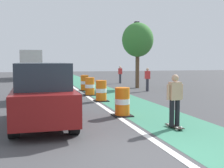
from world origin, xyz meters
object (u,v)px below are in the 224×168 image
traffic_barrel_mid (101,91)px  pedestrian_waiting (147,79)px  parked_suv_nearest (43,94)px  traffic_barrel_front (122,102)px  traffic_barrel_far (85,83)px  traffic_barrel_back (90,87)px  street_tree_sidewalk (138,40)px  delivery_truck_down_block (32,63)px  pedestrian_crossing (120,74)px  skateboarder_on_lane (175,99)px  parked_sedan_second (44,84)px  traffic_light_corner (137,43)px

traffic_barrel_mid → pedestrian_waiting: (4.19, 3.92, 0.33)m
parked_suv_nearest → traffic_barrel_front: bearing=15.9°
traffic_barrel_far → traffic_barrel_back: bearing=-93.4°
traffic_barrel_front → street_tree_sidewalk: bearing=66.8°
delivery_truck_down_block → pedestrian_crossing: (7.88, -9.43, -0.98)m
traffic_barrel_front → traffic_barrel_back: bearing=89.6°
pedestrian_crossing → parked_suv_nearest: bearing=-115.1°
parked_suv_nearest → delivery_truck_down_block: bearing=90.8°
parked_suv_nearest → street_tree_sidewalk: 13.81m
parked_suv_nearest → traffic_barrel_front: size_ratio=4.23×
skateboarder_on_lane → pedestrian_crossing: 17.94m
traffic_barrel_mid → pedestrian_crossing: pedestrian_crossing is taller
traffic_barrel_far → delivery_truck_down_block: bearing=103.4°
skateboarder_on_lane → street_tree_sidewalk: street_tree_sidewalk is taller
skateboarder_on_lane → parked_sedan_second: bearing=114.2°
pedestrian_waiting → street_tree_sidewalk: street_tree_sidewalk is taller
parked_sedan_second → delivery_truck_down_block: size_ratio=0.54×
delivery_truck_down_block → traffic_barrel_back: bearing=-79.2°
delivery_truck_down_block → parked_sedan_second: bearing=-88.0°
parked_sedan_second → traffic_barrel_back: bearing=21.0°
traffic_barrel_back → traffic_barrel_front: bearing=-90.4°
traffic_barrel_front → traffic_barrel_back: size_ratio=1.00×
traffic_barrel_front → pedestrian_waiting: (4.32, 8.05, 0.33)m
skateboarder_on_lane → street_tree_sidewalk: bearing=74.7°
parked_suv_nearest → pedestrian_waiting: bearing=50.6°
skateboarder_on_lane → traffic_barrel_front: 2.60m
traffic_barrel_mid → pedestrian_crossing: (4.40, 11.07, 0.33)m
parked_suv_nearest → traffic_barrel_back: parked_suv_nearest is taller
pedestrian_waiting → skateboarder_on_lane: bearing=-107.8°
traffic_light_corner → traffic_barrel_far: bearing=-165.4°
traffic_barrel_far → traffic_barrel_front: bearing=-91.3°
traffic_barrel_mid → traffic_barrel_far: bearing=89.1°
parked_sedan_second → traffic_barrel_mid: size_ratio=3.80×
traffic_barrel_mid → traffic_barrel_back: bearing=91.8°
pedestrian_waiting → street_tree_sidewalk: bearing=86.1°
traffic_barrel_far → delivery_truck_down_block: 15.48m
parked_suv_nearest → traffic_barrel_front: 3.14m
skateboarder_on_lane → pedestrian_crossing: size_ratio=1.05×
traffic_barrel_mid → traffic_barrel_far: (0.08, 5.49, 0.00)m
traffic_barrel_mid → pedestrian_crossing: 11.92m
traffic_light_corner → delivery_truck_down_block: bearing=119.4°
parked_sedan_second → parked_suv_nearest: bearing=-92.6°
traffic_barrel_front → traffic_barrel_mid: bearing=88.2°
delivery_truck_down_block → traffic_light_corner: (7.85, -13.90, 1.65)m
traffic_barrel_back → street_tree_sidewalk: size_ratio=0.22×
street_tree_sidewalk → traffic_barrel_front: bearing=-113.2°
parked_suv_nearest → pedestrian_crossing: 17.72m
parked_suv_nearest → pedestrian_crossing: bearing=64.9°
skateboarder_on_lane → delivery_truck_down_block: delivery_truck_down_block is taller
traffic_barrel_far → traffic_light_corner: 5.32m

